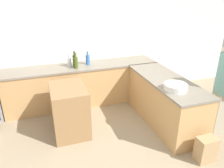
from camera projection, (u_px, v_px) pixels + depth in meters
name	position (u px, v px, depth m)	size (l,w,h in m)	color
ground_plane	(113.00, 164.00, 3.21)	(14.00, 14.00, 0.00)	tan
wall_back	(78.00, 40.00, 4.73)	(8.00, 0.06, 2.70)	white
counter_back	(83.00, 84.00, 4.79)	(3.26, 0.66, 0.88)	tan
counter_peninsula	(164.00, 101.00, 4.09)	(0.69, 1.89, 0.88)	tan
island_table	(69.00, 110.00, 3.81)	(0.59, 0.81, 0.86)	#997047
mixing_bowl	(176.00, 87.00, 3.46)	(0.37, 0.37, 0.11)	white
vinegar_bottle_clear	(69.00, 62.00, 4.50)	(0.08, 0.08, 0.26)	silver
water_bottle_blue	(88.00, 59.00, 4.64)	(0.09, 0.09, 0.28)	#386BB7
olive_oil_bottle	(76.00, 62.00, 4.41)	(0.09, 0.09, 0.32)	#475B1E
wine_bottle_dark	(75.00, 60.00, 4.53)	(0.08, 0.08, 0.32)	black
paper_bag	(206.00, 149.00, 3.21)	(0.29, 0.20, 0.39)	tan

